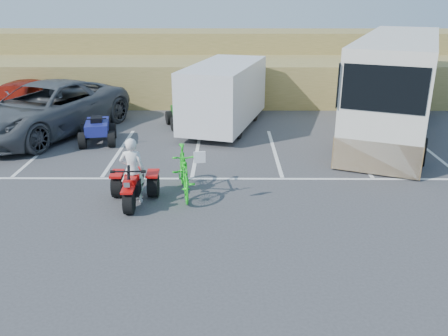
{
  "coord_description": "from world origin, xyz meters",
  "views": [
    {
      "loc": [
        1.04,
        -10.66,
        5.22
      ],
      "look_at": [
        0.97,
        0.64,
        1.0
      ],
      "focal_mm": 38.0,
      "sensor_mm": 36.0,
      "label": 1
    }
  ],
  "objects_px": {
    "grey_pickup": "(46,109)",
    "cargo_trailer": "(224,94)",
    "rider": "(132,170)",
    "rv_motorhome": "(394,93)",
    "red_trike_atv": "(134,203)",
    "quad_atv_green": "(184,126)",
    "green_dirt_bike": "(184,171)",
    "quad_atv_blue": "(99,143)",
    "red_car": "(19,100)"
  },
  "relations": [
    {
      "from": "red_trike_atv",
      "to": "quad_atv_blue",
      "type": "bearing_deg",
      "value": 111.55
    },
    {
      "from": "rv_motorhome",
      "to": "red_trike_atv",
      "type": "bearing_deg",
      "value": -120.11
    },
    {
      "from": "grey_pickup",
      "to": "cargo_trailer",
      "type": "relative_size",
      "value": 1.2
    },
    {
      "from": "grey_pickup",
      "to": "quad_atv_blue",
      "type": "distance_m",
      "value": 2.72
    },
    {
      "from": "red_trike_atv",
      "to": "cargo_trailer",
      "type": "distance_m",
      "value": 7.93
    },
    {
      "from": "rider",
      "to": "red_car",
      "type": "bearing_deg",
      "value": -54.44
    },
    {
      "from": "grey_pickup",
      "to": "quad_atv_blue",
      "type": "relative_size",
      "value": 4.24
    },
    {
      "from": "rv_motorhome",
      "to": "rider",
      "type": "bearing_deg",
      "value": -120.75
    },
    {
      "from": "red_trike_atv",
      "to": "quad_atv_blue",
      "type": "relative_size",
      "value": 1.01
    },
    {
      "from": "red_trike_atv",
      "to": "rv_motorhome",
      "type": "bearing_deg",
      "value": 35.51
    },
    {
      "from": "red_trike_atv",
      "to": "quad_atv_green",
      "type": "bearing_deg",
      "value": 83.37
    },
    {
      "from": "rider",
      "to": "red_trike_atv",
      "type": "bearing_deg",
      "value": 90.0
    },
    {
      "from": "rv_motorhome",
      "to": "quad_atv_blue",
      "type": "xyz_separation_m",
      "value": [
        -11.11,
        -1.42,
        -1.59
      ]
    },
    {
      "from": "red_trike_atv",
      "to": "rider",
      "type": "bearing_deg",
      "value": 90.0
    },
    {
      "from": "grey_pickup",
      "to": "rider",
      "type": "bearing_deg",
      "value": -30.32
    },
    {
      "from": "green_dirt_bike",
      "to": "grey_pickup",
      "type": "relative_size",
      "value": 0.31
    },
    {
      "from": "green_dirt_bike",
      "to": "grey_pickup",
      "type": "height_order",
      "value": "grey_pickup"
    },
    {
      "from": "green_dirt_bike",
      "to": "quad_atv_blue",
      "type": "height_order",
      "value": "green_dirt_bike"
    },
    {
      "from": "red_car",
      "to": "quad_atv_blue",
      "type": "xyz_separation_m",
      "value": [
        4.18,
        -3.36,
        -0.86
      ]
    },
    {
      "from": "rider",
      "to": "quad_atv_blue",
      "type": "relative_size",
      "value": 1.04
    },
    {
      "from": "grey_pickup",
      "to": "rv_motorhome",
      "type": "xyz_separation_m",
      "value": [
        13.36,
        0.26,
        0.6
      ]
    },
    {
      "from": "rider",
      "to": "grey_pickup",
      "type": "height_order",
      "value": "grey_pickup"
    },
    {
      "from": "rv_motorhome",
      "to": "quad_atv_blue",
      "type": "relative_size",
      "value": 6.18
    },
    {
      "from": "quad_atv_green",
      "to": "red_trike_atv",
      "type": "bearing_deg",
      "value": -113.16
    },
    {
      "from": "rider",
      "to": "quad_atv_green",
      "type": "xyz_separation_m",
      "value": [
        0.66,
        7.41,
        -0.87
      ]
    },
    {
      "from": "rv_motorhome",
      "to": "quad_atv_green",
      "type": "distance_m",
      "value": 8.38
    },
    {
      "from": "quad_atv_green",
      "to": "cargo_trailer",
      "type": "bearing_deg",
      "value": -21.98
    },
    {
      "from": "red_car",
      "to": "quad_atv_green",
      "type": "height_order",
      "value": "red_car"
    },
    {
      "from": "rider",
      "to": "red_car",
      "type": "distance_m",
      "value": 10.66
    },
    {
      "from": "rider",
      "to": "quad_atv_blue",
      "type": "distance_m",
      "value": 5.68
    },
    {
      "from": "grey_pickup",
      "to": "green_dirt_bike",
      "type": "bearing_deg",
      "value": -21.0
    },
    {
      "from": "grey_pickup",
      "to": "quad_atv_green",
      "type": "xyz_separation_m",
      "value": [
        5.17,
        1.11,
        -0.99
      ]
    },
    {
      "from": "cargo_trailer",
      "to": "quad_atv_blue",
      "type": "xyz_separation_m",
      "value": [
        -4.6,
        -2.17,
        -1.39
      ]
    },
    {
      "from": "red_trike_atv",
      "to": "quad_atv_green",
      "type": "height_order",
      "value": "red_trike_atv"
    },
    {
      "from": "red_trike_atv",
      "to": "cargo_trailer",
      "type": "xyz_separation_m",
      "value": [
        2.34,
        7.45,
        1.39
      ]
    },
    {
      "from": "rider",
      "to": "rv_motorhome",
      "type": "relative_size",
      "value": 0.17
    },
    {
      "from": "red_car",
      "to": "rv_motorhome",
      "type": "height_order",
      "value": "rv_motorhome"
    },
    {
      "from": "green_dirt_bike",
      "to": "rv_motorhome",
      "type": "height_order",
      "value": "rv_motorhome"
    },
    {
      "from": "red_trike_atv",
      "to": "grey_pickup",
      "type": "relative_size",
      "value": 0.24
    },
    {
      "from": "red_trike_atv",
      "to": "cargo_trailer",
      "type": "height_order",
      "value": "cargo_trailer"
    },
    {
      "from": "green_dirt_bike",
      "to": "cargo_trailer",
      "type": "relative_size",
      "value": 0.37
    },
    {
      "from": "rider",
      "to": "grey_pickup",
      "type": "relative_size",
      "value": 0.25
    },
    {
      "from": "red_trike_atv",
      "to": "rv_motorhome",
      "type": "xyz_separation_m",
      "value": [
        8.85,
        6.7,
        1.59
      ]
    },
    {
      "from": "red_trike_atv",
      "to": "rider",
      "type": "xyz_separation_m",
      "value": [
        -0.0,
        0.15,
        0.87
      ]
    },
    {
      "from": "grey_pickup",
      "to": "red_car",
      "type": "bearing_deg",
      "value": 155.54
    },
    {
      "from": "green_dirt_bike",
      "to": "quad_atv_green",
      "type": "relative_size",
      "value": 1.37
    },
    {
      "from": "cargo_trailer",
      "to": "quad_atv_blue",
      "type": "relative_size",
      "value": 3.52
    },
    {
      "from": "red_trike_atv",
      "to": "quad_atv_green",
      "type": "distance_m",
      "value": 7.59
    },
    {
      "from": "green_dirt_bike",
      "to": "quad_atv_green",
      "type": "height_order",
      "value": "green_dirt_bike"
    },
    {
      "from": "cargo_trailer",
      "to": "rv_motorhome",
      "type": "relative_size",
      "value": 0.57
    }
  ]
}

